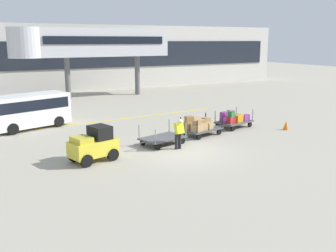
{
  "coord_description": "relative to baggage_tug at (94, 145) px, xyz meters",
  "views": [
    {
      "loc": [
        -9.37,
        -15.7,
        5.36
      ],
      "look_at": [
        -0.04,
        1.43,
        1.03
      ],
      "focal_mm": 41.46,
      "sensor_mm": 36.0,
      "label": 1
    }
  ],
  "objects": [
    {
      "name": "ground_plane",
      "position": [
        4.26,
        -0.67,
        -0.75
      ],
      "size": [
        120.0,
        120.0,
        0.0
      ],
      "primitive_type": "plane",
      "color": "#A8A08E"
    },
    {
      "name": "apron_lead_line",
      "position": [
        4.57,
        8.37,
        -0.75
      ],
      "size": [
        15.62,
        1.32,
        0.01
      ],
      "primitive_type": "cube",
      "rotation": [
        0.0,
        0.0,
        0.07
      ],
      "color": "yellow",
      "rests_on": "ground_plane"
    },
    {
      "name": "terminal_building",
      "position": [
        4.26,
        25.31,
        2.74
      ],
      "size": [
        56.15,
        2.51,
        6.98
      ],
      "color": "beige",
      "rests_on": "ground_plane"
    },
    {
      "name": "jet_bridge",
      "position": [
        5.68,
        19.32,
        4.33
      ],
      "size": [
        14.8,
        3.0,
        6.45
      ],
      "color": "silver",
      "rests_on": "ground_plane"
    },
    {
      "name": "baggage_tug",
      "position": [
        0.0,
        0.0,
        0.0
      ],
      "size": [
        2.31,
        1.66,
        1.58
      ],
      "color": "gold",
      "rests_on": "ground_plane"
    },
    {
      "name": "baggage_cart_lead",
      "position": [
        4.03,
        1.02,
        -0.41
      ],
      "size": [
        3.09,
        1.92,
        1.1
      ],
      "color": "#4C4C4F",
      "rests_on": "ground_plane"
    },
    {
      "name": "baggage_cart_middle",
      "position": [
        6.79,
        1.79,
        -0.19
      ],
      "size": [
        3.09,
        1.92,
        1.18
      ],
      "color": "#4C4C4F",
      "rests_on": "ground_plane"
    },
    {
      "name": "baggage_cart_tail",
      "position": [
        9.81,
        2.46,
        -0.21
      ],
      "size": [
        3.09,
        1.92,
        1.14
      ],
      "color": "#4C4C4F",
      "rests_on": "ground_plane"
    },
    {
      "name": "baggage_handler",
      "position": [
        4.32,
        -0.17,
        0.11
      ],
      "size": [
        0.41,
        0.45,
        1.56
      ],
      "color": "black",
      "rests_on": "ground_plane"
    },
    {
      "name": "shuttle_van",
      "position": [
        -1.42,
        8.36,
        0.48
      ],
      "size": [
        5.15,
        3.25,
        2.1
      ],
      "color": "white",
      "rests_on": "ground_plane"
    },
    {
      "name": "safety_cone_near",
      "position": [
        12.26,
        0.46,
        -0.48
      ],
      "size": [
        0.36,
        0.36,
        0.55
      ],
      "primitive_type": "cone",
      "color": "orange",
      "rests_on": "ground_plane"
    },
    {
      "name": "safety_cone_far",
      "position": [
        1.74,
        11.27,
        -0.48
      ],
      "size": [
        0.36,
        0.36,
        0.55
      ],
      "primitive_type": "cone",
      "color": "orange",
      "rests_on": "ground_plane"
    }
  ]
}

